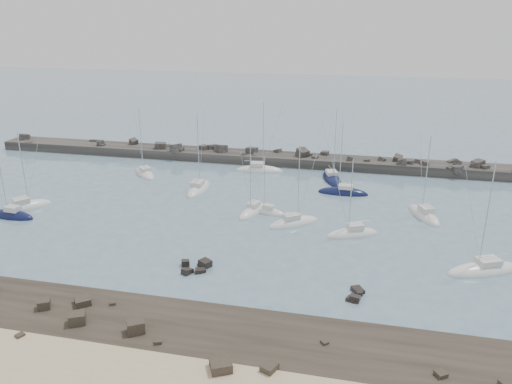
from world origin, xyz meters
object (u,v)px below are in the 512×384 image
at_px(sailboat_2, 12,216).
at_px(sailboat_6, 253,212).
at_px(sailboat_7, 294,223).
at_px(sailboat_4, 259,171).
at_px(sailboat_8, 332,179).
at_px(sailboat_11, 483,270).
at_px(sailboat_10, 424,216).
at_px(sailboat_3, 198,189).
at_px(sailboat_0, 25,208).
at_px(sailboat_5, 267,212).
at_px(sailboat_9, 352,234).
at_px(sailboat_14, 343,193).
at_px(sailboat_1, 145,174).

height_order(sailboat_2, sailboat_6, sailboat_2).
distance_m(sailboat_6, sailboat_7, 7.54).
distance_m(sailboat_4, sailboat_8, 14.48).
bearing_deg(sailboat_6, sailboat_11, -21.38).
distance_m(sailboat_6, sailboat_10, 25.97).
relative_size(sailboat_3, sailboat_8, 1.00).
xyz_separation_m(sailboat_3, sailboat_11, (42.57, -20.21, -0.01)).
bearing_deg(sailboat_3, sailboat_0, -148.67).
bearing_deg(sailboat_4, sailboat_11, -43.90).
bearing_deg(sailboat_0, sailboat_6, 10.25).
bearing_deg(sailboat_11, sailboat_5, 156.52).
distance_m(sailboat_0, sailboat_6, 35.84).
bearing_deg(sailboat_11, sailboat_9, 155.94).
relative_size(sailboat_6, sailboat_8, 0.83).
distance_m(sailboat_2, sailboat_9, 50.57).
distance_m(sailboat_5, sailboat_6, 2.26).
xyz_separation_m(sailboat_6, sailboat_11, (31.02, -12.14, -0.01)).
xyz_separation_m(sailboat_4, sailboat_14, (16.70, -9.40, -0.01)).
bearing_deg(sailboat_8, sailboat_7, -99.85).
relative_size(sailboat_2, sailboat_11, 0.83).
height_order(sailboat_2, sailboat_10, sailboat_10).
xyz_separation_m(sailboat_3, sailboat_8, (22.20, 10.65, -0.01)).
xyz_separation_m(sailboat_4, sailboat_5, (5.85, -20.82, -0.01)).
height_order(sailboat_4, sailboat_10, sailboat_4).
relative_size(sailboat_1, sailboat_11, 0.91).
distance_m(sailboat_1, sailboat_8, 35.47).
xyz_separation_m(sailboat_1, sailboat_14, (37.63, -2.65, 0.01)).
xyz_separation_m(sailboat_0, sailboat_14, (48.35, 18.16, -0.02)).
bearing_deg(sailboat_2, sailboat_14, 24.19).
relative_size(sailboat_0, sailboat_1, 0.98).
xyz_separation_m(sailboat_2, sailboat_4, (31.36, 30.98, -0.02)).
bearing_deg(sailboat_14, sailboat_2, -155.81).
relative_size(sailboat_4, sailboat_8, 1.02).
bearing_deg(sailboat_2, sailboat_4, 44.66).
bearing_deg(sailboat_8, sailboat_3, -154.37).
xyz_separation_m(sailboat_2, sailboat_6, (34.97, 9.80, -0.02)).
relative_size(sailboat_1, sailboat_8, 0.93).
height_order(sailboat_4, sailboat_14, sailboat_4).
height_order(sailboat_0, sailboat_4, sailboat_4).
bearing_deg(sailboat_14, sailboat_6, -137.99).
bearing_deg(sailboat_6, sailboat_9, -18.56).
height_order(sailboat_0, sailboat_5, sailboat_0).
relative_size(sailboat_9, sailboat_10, 0.90).
bearing_deg(sailboat_7, sailboat_9, -13.56).
height_order(sailboat_5, sailboat_10, sailboat_10).
bearing_deg(sailboat_5, sailboat_11, -23.48).
xyz_separation_m(sailboat_2, sailboat_3, (23.42, 17.87, -0.01)).
bearing_deg(sailboat_1, sailboat_4, 17.86).
distance_m(sailboat_0, sailboat_1, 23.41).
bearing_deg(sailboat_6, sailboat_2, -164.34).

